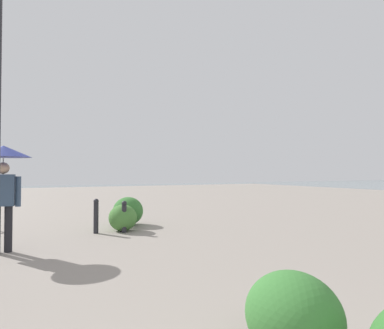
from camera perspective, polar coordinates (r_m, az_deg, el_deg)
name	(u,v)px	position (r m, az deg, el deg)	size (l,w,h in m)	color
pedestrian	(3,168)	(7.27, -29.64, -0.53)	(1.00, 1.00, 2.03)	black
bollard_near	(124,216)	(8.63, -11.55, -8.65)	(0.13, 0.13, 0.80)	#232328
bollard_mid	(96,215)	(8.70, -16.13, -8.36)	(0.13, 0.13, 0.86)	#232328
shrub_low	(293,316)	(3.08, 16.94, -23.53)	(0.83, 0.75, 0.71)	#387533
shrub_round	(128,211)	(9.84, -10.91, -7.83)	(0.95, 0.85, 0.80)	#387533
shrub_tall	(123,218)	(8.91, -11.78, -8.92)	(0.80, 0.72, 0.68)	#477F38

